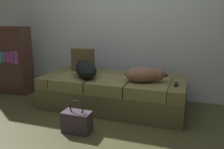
{
  "coord_description": "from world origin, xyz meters",
  "views": [
    {
      "loc": [
        1.04,
        -2.03,
        1.3
      ],
      "look_at": [
        0.0,
        1.0,
        0.5
      ],
      "focal_mm": 39.02,
      "sensor_mm": 36.0,
      "label": 1
    }
  ],
  "objects": [
    {
      "name": "throw_pillow",
      "position": [
        -0.57,
        1.28,
        0.62
      ],
      "size": [
        0.35,
        0.17,
        0.34
      ],
      "primitive_type": "cube",
      "rotation": [
        0.0,
        0.0,
        0.15
      ],
      "color": "brown",
      "rests_on": "couch"
    },
    {
      "name": "couch",
      "position": [
        0.0,
        1.06,
        0.22
      ],
      "size": [
        1.97,
        0.86,
        0.45
      ],
      "color": "brown",
      "rests_on": "ground"
    },
    {
      "name": "dog_tan",
      "position": [
        0.46,
        0.95,
        0.55
      ],
      "size": [
        0.56,
        0.36,
        0.2
      ],
      "color": "#885D49",
      "rests_on": "couch"
    },
    {
      "name": "dog_dark",
      "position": [
        -0.37,
        0.95,
        0.55
      ],
      "size": [
        0.5,
        0.55,
        0.21
      ],
      "color": "black",
      "rests_on": "couch"
    },
    {
      "name": "handbag",
      "position": [
        -0.15,
        0.23,
        0.13
      ],
      "size": [
        0.32,
        0.18,
        0.38
      ],
      "color": "#3D303D",
      "rests_on": "ground"
    },
    {
      "name": "tv_remote",
      "position": [
        0.86,
        0.94,
        0.46
      ],
      "size": [
        0.05,
        0.15,
        0.02
      ],
      "primitive_type": "cube",
      "rotation": [
        0.0,
        0.0,
        0.03
      ],
      "color": "black",
      "rests_on": "couch"
    },
    {
      "name": "bookshelf",
      "position": [
        -1.79,
        1.19,
        0.55
      ],
      "size": [
        0.56,
        0.3,
        1.1
      ],
      "color": "#482D27",
      "rests_on": "ground"
    },
    {
      "name": "back_wall",
      "position": [
        0.0,
        1.72,
        1.4
      ],
      "size": [
        6.4,
        0.1,
        2.8
      ],
      "primitive_type": "cube",
      "color": "silver",
      "rests_on": "ground"
    },
    {
      "name": "ground_plane",
      "position": [
        0.0,
        0.0,
        0.0
      ],
      "size": [
        10.0,
        10.0,
        0.0
      ],
      "primitive_type": "plane",
      "color": "#474829"
    }
  ]
}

